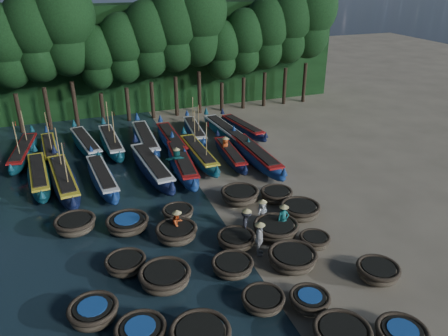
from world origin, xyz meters
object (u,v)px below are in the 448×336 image
object	(u,v)px
coracle_18	(276,229)
long_boat_8	(256,155)
coracle_7	(263,300)
fisherman_4	(259,239)
coracle_4	(402,336)
fisherman_1	(283,218)
coracle_17	(236,240)
long_boat_9	(24,152)
coracle_3	(342,335)
coracle_16	(176,233)
long_boat_1	(39,176)
fisherman_3	(246,222)
coracle_20	(75,224)
coracle_8	(310,300)
long_boat_11	(86,144)
coracle_9	(378,271)
long_boat_15	(195,131)
long_boat_4	(152,167)
long_boat_2	(64,180)
long_boat_5	(182,163)
coracle_21	(127,224)
long_boat_16	(225,131)
coracle_24	(276,195)
coracle_23	(240,195)
fisherman_0	(262,212)
coracle_6	(200,336)
coracle_11	(165,277)
coracle_14	(315,240)
fisherman_5	(177,161)
coracle_5	(141,332)
fisherman_2	(177,223)
long_boat_17	(242,127)
coracle_12	(233,266)
long_boat_13	(146,140)
coracle_22	(178,213)
long_boat_6	(199,154)
long_boat_3	(102,177)
coracle_10	(93,312)
long_boat_7	(230,154)
long_boat_14	(171,140)
fisherman_6	(225,147)

from	to	relation	value
coracle_18	long_boat_8	xyz separation A→B (m)	(2.86, 9.13, 0.14)
coracle_7	fisherman_4	xyz separation A→B (m)	(1.37, 3.46, 0.59)
coracle_4	fisherman_1	bearing A→B (deg)	94.73
coracle_17	long_boat_9	size ratio (longest dim) A/B	0.30
coracle_3	coracle_16	world-z (taller)	coracle_16
long_boat_1	fisherman_3	xyz separation A→B (m)	(10.52, -10.43, 0.27)
coracle_20	coracle_8	bearing A→B (deg)	-46.54
long_boat_11	fisherman_1	bearing A→B (deg)	-69.79
fisherman_4	coracle_9	bearing A→B (deg)	-101.03
long_boat_15	long_boat_4	bearing A→B (deg)	-123.26
long_boat_2	long_boat_5	world-z (taller)	long_boat_2
long_boat_8	fisherman_1	xyz separation A→B (m)	(-2.37, -8.99, 0.34)
coracle_21	long_boat_5	bearing A→B (deg)	53.03
long_boat_16	coracle_24	bearing A→B (deg)	-98.72
coracle_21	coracle_23	distance (m)	6.97
fisherman_0	coracle_18	bearing A→B (deg)	-108.52
coracle_6	coracle_11	xyz separation A→B (m)	(-0.49, 3.78, 0.03)
coracle_21	long_boat_8	bearing A→B (deg)	29.90
coracle_6	coracle_14	size ratio (longest dim) A/B	1.41
coracle_6	long_boat_9	xyz separation A→B (m)	(-7.16, 21.40, 0.10)
coracle_21	long_boat_15	size ratio (longest dim) A/B	0.34
coracle_9	long_boat_8	bearing A→B (deg)	89.88
coracle_16	fisherman_5	distance (m)	8.33
coracle_14	coracle_21	bearing A→B (deg)	151.49
coracle_5	coracle_14	distance (m)	10.02
coracle_11	fisherman_2	world-z (taller)	fisherman_2
long_boat_16	coracle_14	bearing A→B (deg)	-98.54
long_boat_17	coracle_12	bearing A→B (deg)	-123.23
coracle_24	long_boat_13	size ratio (longest dim) A/B	0.26
long_boat_11	long_boat_8	bearing A→B (deg)	-40.46
coracle_22	coracle_17	bearing A→B (deg)	-60.15
coracle_9	long_boat_6	xyz separation A→B (m)	(-3.79, 15.67, 0.13)
long_boat_3	fisherman_2	xyz separation A→B (m)	(3.12, -7.64, 0.29)
coracle_8	coracle_17	xyz separation A→B (m)	(-1.26, 5.21, 0.01)
coracle_18	coracle_21	distance (m)	8.04
coracle_6	coracle_23	world-z (taller)	coracle_23
coracle_7	long_boat_15	xyz separation A→B (m)	(3.13, 20.63, 0.13)
coracle_6	long_boat_4	size ratio (longest dim) A/B	0.27
coracle_22	coracle_16	bearing A→B (deg)	-106.41
coracle_10	long_boat_7	world-z (taller)	long_boat_7
coracle_5	long_boat_1	bearing A→B (deg)	103.98
long_boat_7	long_boat_17	xyz separation A→B (m)	(3.09, 5.13, 0.01)
coracle_18	long_boat_14	bearing A→B (deg)	98.45
long_boat_11	long_boat_3	bearing A→B (deg)	-94.69
coracle_9	fisherman_0	distance (m)	6.82
long_boat_3	long_boat_7	world-z (taller)	long_boat_3
long_boat_11	long_boat_14	distance (m)	6.66
coracle_4	coracle_12	world-z (taller)	coracle_4
fisherman_6	coracle_22	bearing A→B (deg)	12.35
long_boat_1	long_boat_15	bearing A→B (deg)	17.54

